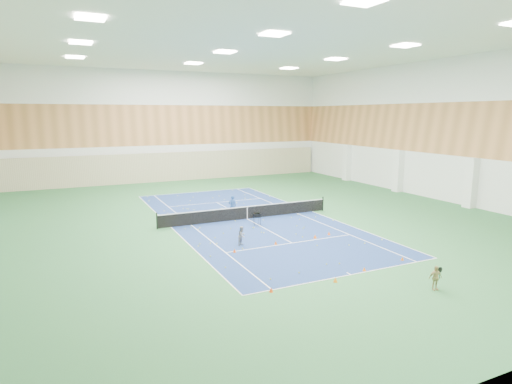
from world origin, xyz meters
The scene contains 20 objects.
ground centered at (0.00, 0.00, 0.00)m, with size 40.00×40.00×0.00m, color #2C6737.
room_shell centered at (0.00, 0.00, 6.00)m, with size 36.00×40.00×12.00m, color white, non-canonical shape.
wood_cladding centered at (0.00, 0.00, 8.00)m, with size 36.00×40.00×8.00m, color #C48148, non-canonical shape.
ceiling_light_grid centered at (0.00, 0.00, 11.92)m, with size 21.40×25.40×0.06m, color white, non-canonical shape.
court_surface centered at (0.00, 0.00, 0.01)m, with size 10.97×23.77×0.01m, color navy.
tennis_balls_scatter centered at (0.00, 0.00, 0.05)m, with size 10.57×22.77×0.07m, color yellow, non-canonical shape.
tennis_net centered at (0.00, 0.00, 0.55)m, with size 12.80×0.10×1.10m, color black, non-canonical shape.
back_curtain centered at (0.00, 19.75, 1.60)m, with size 35.40×0.16×3.20m, color #C6B793.
coach centered at (-0.63, 1.22, 0.78)m, with size 0.57×0.37×1.56m, color #1F4590.
child_court centered at (-2.77, -5.50, 0.56)m, with size 0.54×0.42×1.11m, color gray.
child_apron centered at (2.16, -14.78, 0.54)m, with size 0.63×0.26×1.07m, color tan.
ball_cart centered at (-0.07, -1.77, 0.41)m, with size 0.47×0.47×0.81m, color black, non-canonical shape.
cone_svc_a centered at (-3.66, -6.55, 0.11)m, with size 0.19×0.19×0.21m, color #F4500C.
cone_svc_b centered at (-0.97, -6.23, 0.11)m, with size 0.19×0.19×0.21m, color #E7560C.
cone_svc_c centered at (1.75, -6.12, 0.12)m, with size 0.22×0.22×0.24m, color #ED5C0C.
cone_svc_d centered at (2.94, -5.86, 0.11)m, with size 0.19×0.19×0.21m, color #FF520D.
cone_base_a centered at (-4.24, -12.04, 0.10)m, with size 0.18×0.18×0.20m, color #F6460C.
cone_base_b centered at (-1.16, -12.29, 0.11)m, with size 0.20×0.20×0.22m, color orange.
cone_base_c centered at (0.89, -11.75, 0.10)m, with size 0.18×0.18×0.20m, color orange.
cone_base_d centered at (3.63, -11.37, 0.10)m, with size 0.18×0.18×0.20m, color #DA610B.
Camera 1 is at (-11.99, -27.08, 7.35)m, focal length 30.00 mm.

